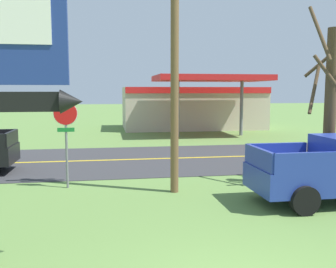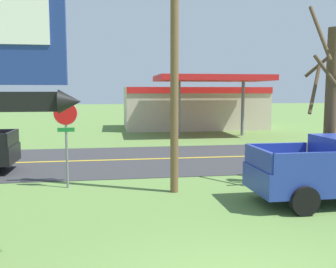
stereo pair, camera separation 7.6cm
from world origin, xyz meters
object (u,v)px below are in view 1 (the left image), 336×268
stop_sign (66,129)px  utility_pole (175,35)px  gas_station (193,106)px  bare_tree (331,101)px

stop_sign → utility_pole: (3.51, -1.08, 3.02)m
utility_pole → gas_station: size_ratio=0.80×
bare_tree → gas_station: size_ratio=0.51×
stop_sign → bare_tree: 9.00m
gas_station → bare_tree: bearing=-89.8°
stop_sign → gas_station: 21.28m
utility_pole → bare_tree: bearing=-1.1°
utility_pole → bare_tree: (5.36, -0.10, -2.08)m
utility_pole → gas_station: 21.36m
stop_sign → bare_tree: bearing=-7.6°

